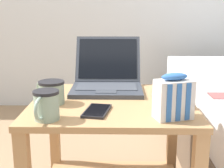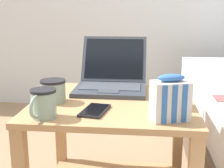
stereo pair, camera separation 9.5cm
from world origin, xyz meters
name	(u,v)px [view 1 (the left image)]	position (x,y,z in m)	size (l,w,h in m)	color
bedside_table	(112,146)	(0.00, 0.00, 0.35)	(0.63, 0.56, 0.54)	tan
laptop	(107,79)	(-0.03, 0.20, 0.58)	(0.31, 0.35, 0.22)	#333842
mug_front_left	(173,93)	(0.23, -0.05, 0.59)	(0.13, 0.10, 0.09)	#8CA593
mug_front_right	(46,104)	(-0.21, -0.21, 0.59)	(0.09, 0.13, 0.10)	#8CA593
mug_mid_center	(51,91)	(-0.23, -0.03, 0.59)	(0.12, 0.10, 0.09)	#8CA593
snack_bag	(174,98)	(0.21, -0.19, 0.61)	(0.14, 0.10, 0.15)	silver
cell_phone	(97,111)	(-0.05, -0.13, 0.54)	(0.10, 0.16, 0.01)	black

